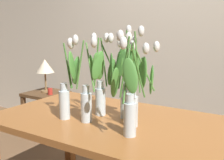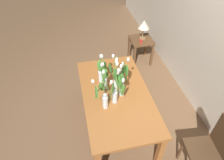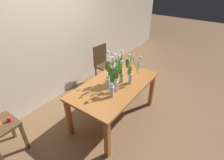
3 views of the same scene
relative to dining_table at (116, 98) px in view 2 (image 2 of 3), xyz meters
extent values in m
plane|color=brown|center=(0.00, 0.00, -0.65)|extent=(18.00, 18.00, 0.00)
cube|color=#A3602D|center=(0.00, 0.00, 0.07)|extent=(1.60, 0.90, 0.04)
cube|color=#A3602D|center=(-0.74, -0.39, -0.30)|extent=(0.07, 0.07, 0.70)
cube|color=#A3602D|center=(-0.74, 0.39, -0.30)|extent=(0.07, 0.07, 0.70)
cube|color=#A3602D|center=(0.74, 0.39, -0.30)|extent=(0.07, 0.07, 0.70)
cylinder|color=silver|center=(-0.14, -0.13, 0.18)|extent=(0.07, 0.07, 0.18)
cylinder|color=silver|center=(-0.14, -0.13, 0.30)|extent=(0.04, 0.04, 0.05)
cylinder|color=silver|center=(-0.14, -0.13, 0.15)|extent=(0.06, 0.06, 0.11)
cylinder|color=#56933D|center=(-0.09, -0.15, 0.44)|extent=(0.09, 0.05, 0.28)
ellipsoid|color=white|center=(-0.05, -0.17, 0.58)|extent=(0.04, 0.04, 0.06)
ellipsoid|color=#4C8E38|center=(-0.04, -0.14, 0.45)|extent=(0.07, 0.10, 0.18)
cylinder|color=#56933D|center=(-0.18, -0.14, 0.44)|extent=(0.06, 0.02, 0.30)
ellipsoid|color=white|center=(-0.20, -0.14, 0.59)|extent=(0.04, 0.04, 0.06)
ellipsoid|color=#4C8E38|center=(-0.21, -0.17, 0.44)|extent=(0.05, 0.08, 0.17)
cylinder|color=#56933D|center=(-0.10, -0.14, 0.44)|extent=(0.08, 0.04, 0.28)
ellipsoid|color=white|center=(-0.06, -0.16, 0.58)|extent=(0.04, 0.04, 0.06)
ellipsoid|color=#4C8E38|center=(-0.05, -0.13, 0.44)|extent=(0.06, 0.12, 0.18)
cylinder|color=silver|center=(-0.15, 0.03, 0.18)|extent=(0.07, 0.07, 0.18)
cylinder|color=silver|center=(-0.15, 0.03, 0.30)|extent=(0.04, 0.04, 0.05)
cylinder|color=silver|center=(-0.15, 0.03, 0.15)|extent=(0.06, 0.06, 0.11)
cylinder|color=#478433|center=(-0.16, 0.01, 0.45)|extent=(0.03, 0.04, 0.31)
ellipsoid|color=white|center=(-0.17, -0.01, 0.60)|extent=(0.04, 0.04, 0.06)
ellipsoid|color=#427F33|center=(-0.16, -0.04, 0.42)|extent=(0.08, 0.09, 0.18)
cylinder|color=#478433|center=(-0.11, 0.02, 0.45)|extent=(0.06, 0.02, 0.31)
ellipsoid|color=white|center=(-0.09, 0.02, 0.60)|extent=(0.04, 0.04, 0.06)
ellipsoid|color=#427F33|center=(-0.07, 0.04, 0.38)|extent=(0.04, 0.10, 0.18)
cylinder|color=#478433|center=(-0.09, 0.06, 0.43)|extent=(0.11, 0.06, 0.26)
ellipsoid|color=white|center=(-0.03, 0.09, 0.57)|extent=(0.04, 0.04, 0.06)
ellipsoid|color=#427F33|center=(-0.06, 0.10, 0.42)|extent=(0.05, 0.10, 0.18)
cylinder|color=silver|center=(0.19, -0.19, 0.18)|extent=(0.07, 0.07, 0.18)
cylinder|color=silver|center=(0.19, -0.19, 0.30)|extent=(0.04, 0.04, 0.05)
cylinder|color=silver|center=(0.19, -0.19, 0.15)|extent=(0.06, 0.06, 0.11)
cylinder|color=#478433|center=(0.15, -0.19, 0.46)|extent=(0.06, 0.01, 0.33)
ellipsoid|color=white|center=(0.13, -0.18, 0.62)|extent=(0.04, 0.04, 0.06)
ellipsoid|color=#4C8E38|center=(0.11, -0.21, 0.38)|extent=(0.06, 0.10, 0.18)
cylinder|color=#478433|center=(0.22, -0.15, 0.42)|extent=(0.05, 0.07, 0.26)
ellipsoid|color=white|center=(0.24, -0.12, 0.56)|extent=(0.04, 0.04, 0.06)
ellipsoid|color=#4C8E38|center=(0.22, -0.10, 0.43)|extent=(0.07, 0.07, 0.17)
cylinder|color=#478433|center=(0.21, -0.26, 0.44)|extent=(0.04, 0.12, 0.28)
ellipsoid|color=white|center=(0.22, -0.32, 0.59)|extent=(0.04, 0.04, 0.06)
ellipsoid|color=#4C8E38|center=(0.25, -0.29, 0.44)|extent=(0.11, 0.05, 0.18)
cylinder|color=silver|center=(-0.30, -0.15, 0.18)|extent=(0.07, 0.07, 0.18)
cylinder|color=silver|center=(-0.30, -0.15, 0.30)|extent=(0.04, 0.04, 0.05)
cylinder|color=silver|center=(-0.30, -0.15, 0.15)|extent=(0.06, 0.06, 0.11)
cylinder|color=#478433|center=(-0.26, -0.15, 0.43)|extent=(0.06, 0.01, 0.28)
ellipsoid|color=white|center=(-0.24, -0.15, 0.57)|extent=(0.04, 0.04, 0.06)
ellipsoid|color=#427F33|center=(-0.23, -0.12, 0.41)|extent=(0.04, 0.10, 0.18)
cylinder|color=#478433|center=(-0.26, -0.15, 0.43)|extent=(0.06, 0.02, 0.27)
ellipsoid|color=white|center=(-0.24, -0.14, 0.56)|extent=(0.04, 0.04, 0.06)
ellipsoid|color=#427F33|center=(-0.23, -0.11, 0.39)|extent=(0.07, 0.10, 0.18)
cylinder|color=silver|center=(0.02, 0.07, 0.18)|extent=(0.07, 0.07, 0.18)
cylinder|color=silver|center=(0.02, 0.07, 0.30)|extent=(0.04, 0.04, 0.05)
cylinder|color=silver|center=(0.02, 0.07, 0.15)|extent=(0.06, 0.06, 0.11)
cylinder|color=#3D752D|center=(0.04, 0.05, 0.45)|extent=(0.03, 0.03, 0.32)
ellipsoid|color=white|center=(0.06, 0.04, 0.61)|extent=(0.04, 0.04, 0.06)
ellipsoid|color=#427F33|center=(0.09, 0.04, 0.46)|extent=(0.09, 0.10, 0.18)
cylinder|color=#3D752D|center=(0.01, 0.11, 0.47)|extent=(0.03, 0.07, 0.35)
ellipsoid|color=white|center=(0.00, 0.14, 0.65)|extent=(0.04, 0.04, 0.06)
ellipsoid|color=#427F33|center=(-0.03, 0.14, 0.45)|extent=(0.09, 0.05, 0.18)
cylinder|color=#3D752D|center=(-0.02, 0.03, 0.45)|extent=(0.07, 0.06, 0.30)
ellipsoid|color=white|center=(-0.05, 0.01, 0.60)|extent=(0.04, 0.04, 0.06)
ellipsoid|color=#427F33|center=(-0.03, -0.01, 0.43)|extent=(0.07, 0.08, 0.18)
cylinder|color=#3D752D|center=(0.02, 0.03, 0.45)|extent=(0.02, 0.07, 0.32)
ellipsoid|color=white|center=(0.01, 0.00, 0.61)|extent=(0.04, 0.04, 0.06)
ellipsoid|color=#427F33|center=(0.04, -0.02, 0.44)|extent=(0.12, 0.05, 0.18)
cylinder|color=silver|center=(0.13, -0.05, 0.18)|extent=(0.07, 0.07, 0.18)
cylinder|color=silver|center=(0.13, -0.05, 0.30)|extent=(0.04, 0.04, 0.05)
cylinder|color=silver|center=(0.13, -0.05, 0.15)|extent=(0.06, 0.06, 0.11)
cylinder|color=#56933D|center=(0.19, -0.02, 0.42)|extent=(0.10, 0.07, 0.25)
ellipsoid|color=white|center=(0.24, 0.01, 0.56)|extent=(0.04, 0.04, 0.06)
ellipsoid|color=#4C8E38|center=(0.21, 0.03, 0.36)|extent=(0.05, 0.09, 0.18)
cylinder|color=#56933D|center=(0.12, -0.02, 0.44)|extent=(0.03, 0.06, 0.29)
ellipsoid|color=white|center=(0.11, 0.01, 0.58)|extent=(0.04, 0.04, 0.06)
ellipsoid|color=#4C8E38|center=(0.08, 0.01, 0.40)|extent=(0.09, 0.05, 0.18)
cylinder|color=#56933D|center=(0.12, -0.03, 0.43)|extent=(0.03, 0.04, 0.27)
ellipsoid|color=white|center=(0.10, -0.01, 0.56)|extent=(0.04, 0.04, 0.06)
ellipsoid|color=#4C8E38|center=(0.07, -0.01, 0.41)|extent=(0.09, 0.07, 0.18)
cylinder|color=#56933D|center=(0.15, -0.03, 0.47)|extent=(0.03, 0.04, 0.35)
ellipsoid|color=white|center=(0.16, -0.02, 0.64)|extent=(0.04, 0.04, 0.06)
ellipsoid|color=#4C8E38|center=(0.16, 0.02, 0.41)|extent=(0.08, 0.09, 0.18)
cube|color=#4C331E|center=(0.90, 0.87, -0.20)|extent=(0.44, 0.44, 0.04)
cylinder|color=#4C331E|center=(0.71, 0.72, -0.43)|extent=(0.04, 0.04, 0.43)
cylinder|color=#4C331E|center=(0.75, 1.06, -0.43)|extent=(0.04, 0.04, 0.43)
cube|color=brown|center=(-1.55, 0.90, -0.12)|extent=(0.44, 0.44, 0.04)
cube|color=brown|center=(-1.74, 0.71, -0.39)|extent=(0.04, 0.04, 0.51)
cube|color=brown|center=(-1.36, 0.71, -0.39)|extent=(0.04, 0.04, 0.51)
cube|color=brown|center=(-1.74, 1.09, -0.39)|extent=(0.04, 0.04, 0.51)
cube|color=brown|center=(-1.36, 1.09, -0.39)|extent=(0.04, 0.04, 0.51)
cylinder|color=olive|center=(-1.57, 0.92, -0.09)|extent=(0.12, 0.12, 0.02)
cylinder|color=olive|center=(-1.57, 0.92, 0.03)|extent=(0.02, 0.02, 0.22)
cone|color=beige|center=(-1.57, 0.92, 0.22)|extent=(0.22, 0.22, 0.16)
cylinder|color=#B72D23|center=(-1.42, 0.84, -0.06)|extent=(0.06, 0.06, 0.07)
camera|label=1|loc=(0.85, -1.41, 0.65)|focal=43.97mm
camera|label=2|loc=(1.85, -0.47, 2.11)|focal=32.91mm
camera|label=3|loc=(-2.08, -1.42, 1.75)|focal=28.51mm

